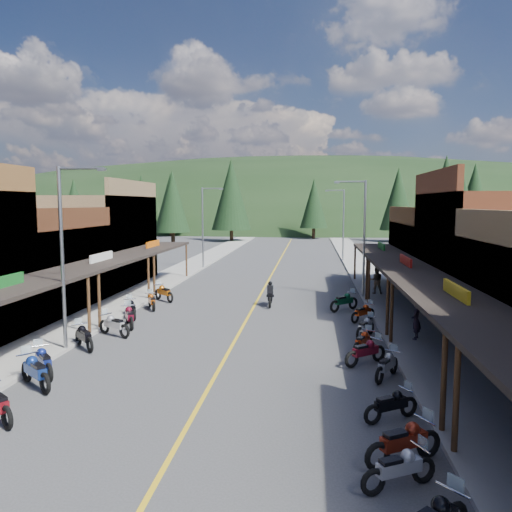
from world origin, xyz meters
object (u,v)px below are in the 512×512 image
(streetlight_0, at_px, (65,250))
(bike_west_6, at_px, (114,324))
(pedestrian_east_a, at_px, (416,320))
(bike_west_5, at_px, (84,335))
(pine_5, at_px, (474,195))
(pine_9, at_px, (462,204))
(pine_7, at_px, (142,200))
(bike_west_7, at_px, (129,315))
(bike_east_5, at_px, (366,350))
(pine_3, at_px, (314,203))
(pedestrian_east_b, at_px, (376,280))
(bike_west_10, at_px, (164,292))
(pine_11, at_px, (445,198))
(bike_east_4, at_px, (387,364))
(bike_east_9, at_px, (344,300))
(pine_8, at_px, (124,207))
(pine_2, at_px, (231,194))
(bike_west_3, at_px, (35,370))
(pine_1, at_px, (171,200))
(bike_east_2, at_px, (404,440))
(bike_east_1, at_px, (399,466))
(pine_10, at_px, (172,201))
(shop_west_3, at_px, (90,241))
(shop_east_3, at_px, (452,257))
(bike_west_4, at_px, (43,360))
(streetlight_3, at_px, (342,221))
(pine_4, at_px, (398,199))
(bike_east_3, at_px, (391,403))
(bike_east_6, at_px, (363,341))
(streetlight_1, at_px, (204,224))
(bike_west_8, at_px, (132,308))
(shop_east_2, at_px, (503,258))
(bike_west_9, at_px, (152,300))
(bike_east_8, at_px, (363,312))
(streetlight_2, at_px, (362,233))
(bike_east_7, at_px, (365,326))
(shop_west_2, at_px, (21,269))

(streetlight_0, relative_size, bike_west_6, 3.73)
(pedestrian_east_a, bearing_deg, bike_west_5, -59.09)
(pine_5, bearing_deg, pine_9, -110.32)
(pine_7, distance_m, bike_west_7, 82.11)
(pine_5, relative_size, bike_east_5, 6.72)
(pine_3, height_order, pedestrian_east_b, pine_3)
(bike_west_10, bearing_deg, pine_11, 4.70)
(bike_east_4, xyz_separation_m, pedestrian_east_a, (2.08, 5.17, 0.47))
(bike_east_9, bearing_deg, pine_8, 173.88)
(pine_2, bearing_deg, bike_west_10, -85.79)
(pine_8, bearing_deg, pedestrian_east_a, -54.62)
(pine_2, distance_m, bike_west_3, 68.79)
(bike_west_6, relative_size, pedestrian_east_b, 1.13)
(pine_1, bearing_deg, bike_east_2, -70.47)
(streetlight_0, height_order, bike_east_5, streetlight_0)
(pine_5, xyz_separation_m, bike_east_5, (-28.27, -78.43, -7.40))
(pine_9, distance_m, bike_east_1, 63.31)
(pine_8, height_order, pine_10, pine_10)
(bike_east_5, xyz_separation_m, bike_east_9, (-0.19, 10.16, 0.05))
(pine_11, distance_m, bike_east_9, 37.77)
(shop_west_3, bearing_deg, pine_10, 96.22)
(bike_west_10, relative_size, pedestrian_east_a, 1.24)
(shop_east_3, xyz_separation_m, pine_10, (-31.75, 38.70, 4.25))
(bike_east_1, bearing_deg, bike_west_4, -145.23)
(pedestrian_east_b, bearing_deg, streetlight_3, -84.32)
(pine_4, xyz_separation_m, bike_east_5, (-12.27, -66.43, -6.64))
(pedestrian_east_a, bearing_deg, bike_east_3, 4.75)
(pine_1, bearing_deg, bike_east_4, -68.75)
(bike_west_3, relative_size, bike_east_6, 1.23)
(pine_1, distance_m, pine_7, 10.00)
(streetlight_1, bearing_deg, bike_west_4, -88.91)
(pine_1, bearing_deg, bike_east_1, -70.89)
(pine_11, bearing_deg, pine_4, 95.19)
(shop_west_3, height_order, pine_1, pine_1)
(pine_11, xyz_separation_m, bike_west_3, (-26.01, -48.28, -6.52))
(bike_west_10, bearing_deg, bike_west_8, -140.49)
(streetlight_3, distance_m, pedestrian_east_b, 21.29)
(shop_east_2, xyz_separation_m, streetlight_0, (-20.74, -7.70, 0.94))
(bike_west_9, bearing_deg, bike_east_8, -35.34)
(shop_east_2, distance_m, bike_east_1, 19.10)
(streetlight_0, xyz_separation_m, bike_east_2, (12.80, -8.13, -3.83))
(bike_west_9, bearing_deg, pine_1, 77.58)
(bike_east_3, bearing_deg, pine_10, 169.88)
(streetlight_2, bearing_deg, pine_9, 65.26)
(bike_east_2, bearing_deg, bike_east_1, -44.76)
(bike_east_6, bearing_deg, bike_east_1, -63.36)
(bike_west_4, bearing_deg, streetlight_2, 9.20)
(streetlight_2, relative_size, bike_east_7, 4.11)
(shop_west_2, relative_size, streetlight_3, 1.36)
(pine_9, distance_m, bike_west_6, 57.18)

